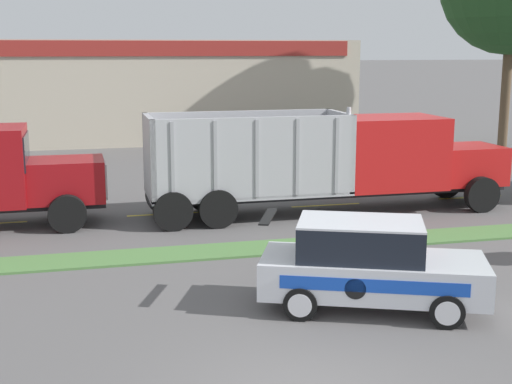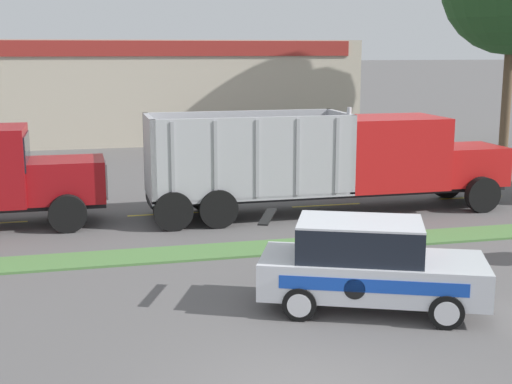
# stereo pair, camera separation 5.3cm
# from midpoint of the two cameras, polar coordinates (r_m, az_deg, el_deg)

# --- Properties ---
(grass_verge) EXTENTS (120.00, 1.35, 0.06)m
(grass_verge) POSITION_cam_midpoint_polar(r_m,az_deg,el_deg) (18.46, -3.54, -4.78)
(grass_verge) COLOR #517F42
(grass_verge) RESTS_ON ground_plane
(centre_line_4) EXTENTS (2.40, 0.14, 0.01)m
(centre_line_4) POSITION_cam_midpoint_polar(r_m,az_deg,el_deg) (22.85, -7.35, -1.75)
(centre_line_4) COLOR yellow
(centre_line_4) RESTS_ON ground_plane
(centre_line_5) EXTENTS (2.40, 0.14, 0.01)m
(centre_line_5) POSITION_cam_midpoint_polar(r_m,az_deg,el_deg) (24.04, 5.54, -1.05)
(centre_line_5) COLOR yellow
(centre_line_5) RESTS_ON ground_plane
(centre_line_6) EXTENTS (2.40, 0.14, 0.01)m
(centre_line_6) POSITION_cam_midpoint_polar(r_m,az_deg,el_deg) (26.31, 16.71, -0.41)
(centre_line_6) COLOR yellow
(centre_line_6) RESTS_ON ground_plane
(dump_truck_mid) EXTENTS (11.72, 2.64, 3.42)m
(dump_truck_mid) POSITION_cam_midpoint_polar(r_m,az_deg,el_deg) (23.11, 8.21, 2.43)
(dump_truck_mid) COLOR black
(dump_truck_mid) RESTS_ON ground_plane
(rally_car) EXTENTS (4.79, 3.35, 1.85)m
(rally_car) POSITION_cam_midpoint_polar(r_m,az_deg,el_deg) (14.50, 8.91, -5.75)
(rally_car) COLOR silver
(rally_car) RESTS_ON ground_plane
(store_building_backdrop) EXTENTS (32.68, 12.10, 5.63)m
(store_building_backdrop) POSITION_cam_midpoint_polar(r_m,az_deg,el_deg) (44.12, -15.22, 7.95)
(store_building_backdrop) COLOR #BCB29E
(store_building_backdrop) RESTS_ON ground_plane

